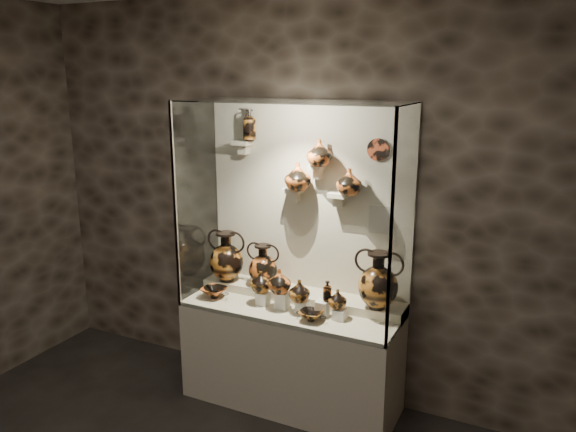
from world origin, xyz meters
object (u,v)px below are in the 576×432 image
Objects in this scene: amphora_left at (226,256)px; jug_e at (338,299)px; amphora_right at (378,280)px; ovoid_vase_a at (298,176)px; jug_a at (261,281)px; kylix_left at (214,292)px; jug_c at (299,291)px; lekythos_tall at (250,123)px; jug_b at (280,281)px; amphora_mid at (263,265)px; lekythos_small at (327,290)px; ovoid_vase_b at (319,153)px; ovoid_vase_c at (349,182)px; kylix_right at (311,315)px.

amphora_left is 1.07m from jug_e.
amphora_right is 2.03× the size of ovoid_vase_a.
kylix_left is (-0.40, -0.05, -0.14)m from jug_a.
jug_c is 1.37m from lekythos_tall.
ovoid_vase_a reaches higher than jug_b.
jug_e is (0.72, -0.18, -0.09)m from amphora_mid.
amphora_right reaches higher than amphora_left.
lekythos_tall is at bearing 141.95° from lekythos_small.
kylix_left is (-1.04, -0.07, -0.10)m from jug_e.
amphora_mid is at bearing 132.37° from jug_c.
ovoid_vase_b is at bearing 60.79° from jug_c.
lekythos_tall is at bearing -167.50° from amphora_right.
amphora_right is (0.97, -0.03, 0.04)m from amphora_mid.
jug_a is at bearing 169.06° from jug_e.
amphora_mid reaches higher than jug_a.
jug_a is 0.86m from ovoid_vase_a.
ovoid_vase_c is at bearing 31.64° from jug_a.
amphora_mid is at bearing 144.62° from lekythos_small.
amphora_left is 2.25× the size of jug_b.
jug_c is 0.21m from kylix_right.
ovoid_vase_a is 1.07× the size of ovoid_vase_b.
amphora_right is 0.99m from ovoid_vase_a.
lekythos_tall is at bearing 145.04° from jug_b.
jug_a reaches higher than jug_c.
ovoid_vase_a is at bearing -167.50° from amphora_right.
amphora_right is at bearing -15.84° from ovoid_vase_a.
amphora_right is (1.31, -0.00, 0.01)m from amphora_left.
amphora_left is 1.88× the size of kylix_right.
jug_b is 0.67× the size of lekythos_tall.
jug_b is at bearing -147.40° from amphora_right.
amphora_mid is 0.22m from jug_a.
amphora_mid is 2.05× the size of jug_c.
jug_c is at bearing -10.94° from lekythos_tall.
ovoid_vase_a is at bearing 97.08° from jug_c.
jug_c is at bearing -111.96° from ovoid_vase_b.
ovoid_vase_a reaches higher than amphora_mid.
jug_e is at bearing 4.87° from jug_b.
ovoid_vase_b is at bearing 113.74° from kylix_right.
ovoid_vase_b reaches higher than amphora_mid.
jug_c is 0.76× the size of kylix_right.
kylix_left is (-0.95, -0.07, -0.16)m from lekythos_small.
amphora_left is at bearing -151.82° from ovoid_vase_c.
ovoid_vase_a is at bearing 83.53° from jug_b.
jug_a is 0.88× the size of ovoid_vase_b.
jug_e is at bearing -0.67° from lekythos_tall.
jug_e is 0.51× the size of lekythos_tall.
ovoid_vase_c is at bearing 54.77° from lekythos_small.
lekythos_tall is 0.65m from ovoid_vase_b.
lekythos_small is at bearing -24.07° from amphora_left.
lekythos_small reaches higher than jug_e.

